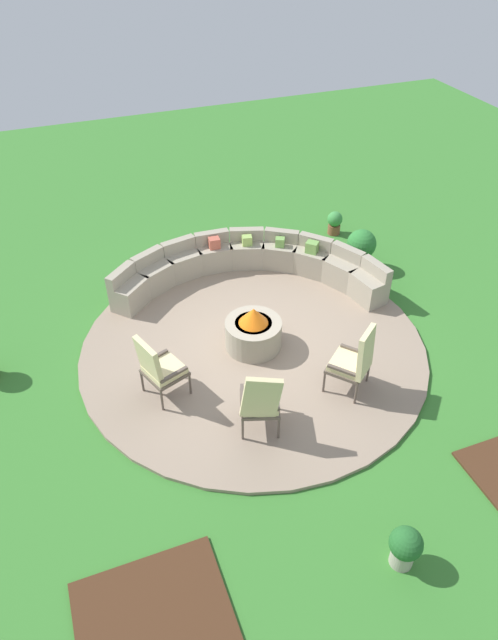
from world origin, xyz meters
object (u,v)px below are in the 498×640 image
Objects in this scene: fire_pit at (253,331)px; lounge_chair_front_right at (260,400)px; potted_plant_3 at (361,248)px; potted_plant_2 at (405,546)px; potted_plant_0 at (335,222)px; curved_stone_bench at (248,266)px; lounge_chair_back_left at (355,360)px; lounge_chair_front_left at (159,367)px.

lounge_chair_front_right reaches higher than fire_pit.
lounge_chair_front_right is 1.40× the size of potted_plant_3.
fire_pit is at bearing 89.91° from lounge_chair_front_right.
potted_plant_2 is 0.71× the size of potted_plant_3.
fire_pit reaches higher than potted_plant_0.
fire_pit is at bearing -135.93° from potted_plant_0.
potted_plant_2 is (-2.77, -7.01, 0.05)m from potted_plant_0.
fire_pit is 1.57× the size of potted_plant_2.
curved_stone_bench is at bearing 89.82° from lounge_chair_front_right.
lounge_chair_back_left is at bearing -82.60° from curved_stone_bench.
potted_plant_0 is at bearing 70.36° from lounge_chair_front_right.
lounge_chair_back_left is 2.26× the size of potted_plant_0.
fire_pit is 4.10m from potted_plant_2.
lounge_chair_front_left is 4.03m from potted_plant_2.
potted_plant_3 is (1.82, 2.99, -0.19)m from lounge_chair_back_left.
lounge_chair_back_left is 3.51m from potted_plant_3.
potted_plant_2 is (0.81, -2.39, -0.30)m from lounge_chair_front_right.
lounge_chair_front_left is at bearing -133.71° from curved_stone_bench.
lounge_chair_back_left is 4.81m from potted_plant_0.
curved_stone_bench is (0.61, 1.84, 0.00)m from fire_pit.
lounge_chair_front_left is at bearing -161.48° from fire_pit.
curved_stone_bench is at bearing 86.50° from potted_plant_2.
curved_stone_bench reaches higher than potted_plant_0.
lounge_chair_front_right is 2.54m from potted_plant_2.
curved_stone_bench is at bearing 71.66° from fire_pit.
potted_plant_3 is at bearing 61.56° from lounge_chair_front_right.
lounge_chair_front_left is (-2.30, -2.41, 0.27)m from curved_stone_bench.
lounge_chair_back_left reaches higher than potted_plant_0.
lounge_chair_front_left reaches higher than potted_plant_2.
lounge_chair_front_right is at bearing 148.50° from lounge_chair_back_left.
lounge_chair_front_right is 2.25× the size of potted_plant_0.
potted_plant_3 is at bearing 65.12° from potted_plant_2.
curved_stone_bench is 3.74m from lounge_chair_front_right.
fire_pit is 1.94m from curved_stone_bench.
curved_stone_bench is 5.94m from potted_plant_2.
fire_pit reaches higher than potted_plant_2.
fire_pit is 1.81m from lounge_chair_front_right.
potted_plant_3 is (4.55, 2.10, -0.18)m from lounge_chair_front_left.
lounge_chair_front_right is at bearing -108.16° from fire_pit.
lounge_chair_back_left is 1.41× the size of potted_plant_3.
lounge_chair_front_right is 5.85m from potted_plant_0.
lounge_chair_back_left is 2.77m from potted_plant_2.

